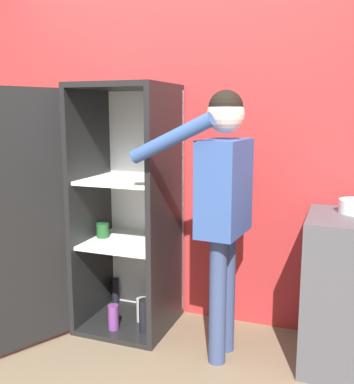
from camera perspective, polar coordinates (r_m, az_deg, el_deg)
ground_plane at (r=2.72m, az=-7.25°, el=-22.71°), size 12.00×12.00×0.00m
wall_back at (r=3.19m, az=0.52°, el=6.63°), size 7.00×0.06×2.55m
refrigerator at (r=3.02m, az=-8.77°, el=-2.63°), size 0.90×1.12×1.65m
person at (r=2.59m, az=5.85°, el=0.06°), size 0.63×0.52×1.59m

